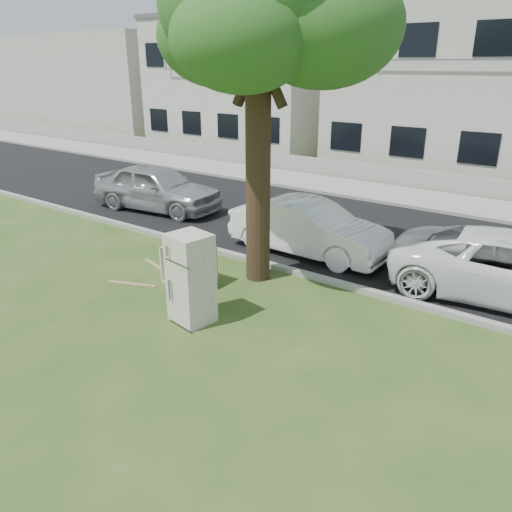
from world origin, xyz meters
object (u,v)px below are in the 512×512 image
Objects in this scene: fridge at (191,279)px; car_center at (309,228)px; car_left at (157,188)px; cabinet at (189,265)px.

fridge is 0.41× the size of car_center.
car_center is at bearing -103.12° from car_left.
car_left reaches higher than cabinet.
car_left is at bearing 84.97° from car_center.
cabinet is 0.25× the size of car_left.
car_left is (-4.95, 3.76, 0.33)m from cabinet.
cabinet is 3.38m from car_center.
car_left is at bearing 141.86° from cabinet.
car_center is at bearing 100.19° from fridge.
fridge is 7.98m from car_left.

